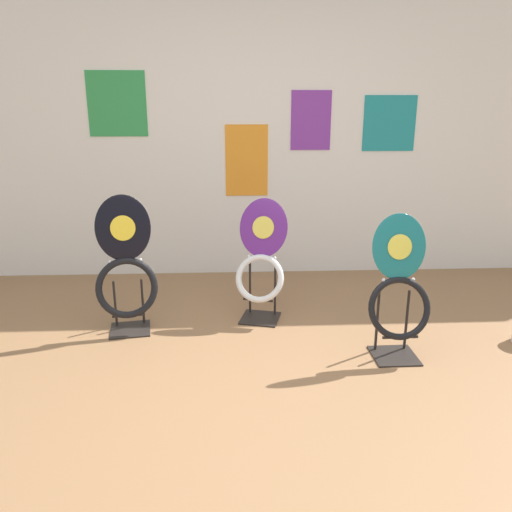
# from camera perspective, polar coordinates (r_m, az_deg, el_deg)

# --- Properties ---
(ground_plane) EXTENTS (14.00, 14.00, 0.00)m
(ground_plane) POSITION_cam_1_polar(r_m,az_deg,el_deg) (2.67, 3.44, -18.74)
(ground_plane) COLOR #8E6642
(wall_back) EXTENTS (8.00, 0.07, 2.60)m
(wall_back) POSITION_cam_1_polar(r_m,az_deg,el_deg) (4.68, 0.34, 13.61)
(wall_back) COLOR silver
(wall_back) RESTS_ON ground_plane
(toilet_seat_display_teal_sax) EXTENTS (0.40, 0.28, 0.92)m
(toilet_seat_display_teal_sax) POSITION_cam_1_polar(r_m,az_deg,el_deg) (3.25, 16.00, -4.29)
(toilet_seat_display_teal_sax) COLOR black
(toilet_seat_display_teal_sax) RESTS_ON ground_plane
(toilet_seat_display_purple_note) EXTENTS (0.43, 0.41, 0.90)m
(toilet_seat_display_purple_note) POSITION_cam_1_polar(r_m,az_deg,el_deg) (3.71, 0.56, -1.20)
(toilet_seat_display_purple_note) COLOR black
(toilet_seat_display_purple_note) RESTS_ON ground_plane
(toilet_seat_display_jazz_black) EXTENTS (0.45, 0.32, 0.98)m
(toilet_seat_display_jazz_black) POSITION_cam_1_polar(r_m,az_deg,el_deg) (3.61, -14.65, -1.66)
(toilet_seat_display_jazz_black) COLOR black
(toilet_seat_display_jazz_black) RESTS_ON ground_plane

